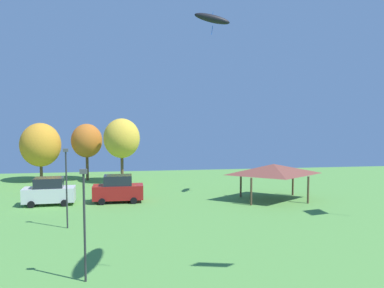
{
  "coord_description": "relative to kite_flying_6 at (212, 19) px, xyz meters",
  "views": [
    {
      "loc": [
        -2.89,
        0.1,
        8.77
      ],
      "look_at": [
        -0.86,
        14.7,
        7.58
      ],
      "focal_mm": 38.0,
      "sensor_mm": 36.0,
      "label": 1
    }
  ],
  "objects": [
    {
      "name": "kite_flying_6",
      "position": [
        0.0,
        0.0,
        0.0
      ],
      "size": [
        3.66,
        1.2,
        2.3
      ],
      "color": "black"
    },
    {
      "name": "parked_car_leftmost",
      "position": [
        -15.57,
        -0.38,
        -16.45
      ],
      "size": [
        4.8,
        2.32,
        2.6
      ],
      "rotation": [
        0.0,
        0.0,
        0.06
      ],
      "color": "silver",
      "rests_on": "ground"
    },
    {
      "name": "parked_car_second_from_left",
      "position": [
        -9.2,
        -0.14,
        -16.43
      ],
      "size": [
        4.8,
        2.16,
        2.64
      ],
      "rotation": [
        0.0,
        0.0,
        0.01
      ],
      "color": "maroon",
      "rests_on": "ground"
    },
    {
      "name": "park_pavilion",
      "position": [
        5.99,
        -1.21,
        -14.64
      ],
      "size": [
        7.25,
        4.92,
        3.6
      ],
      "color": "brown",
      "rests_on": "ground"
    },
    {
      "name": "light_post_0",
      "position": [
        -12.62,
        -8.48,
        -14.31
      ],
      "size": [
        0.36,
        0.2,
        6.02
      ],
      "color": "#2D2D33",
      "rests_on": "ground"
    },
    {
      "name": "light_post_1",
      "position": [
        -10.09,
        -18.54,
        -14.39
      ],
      "size": [
        0.36,
        0.2,
        5.86
      ],
      "color": "#2D2D33",
      "rests_on": "ground"
    },
    {
      "name": "treeline_tree_1",
      "position": [
        -19.25,
        13.11,
        -13.12
      ],
      "size": [
        4.96,
        4.96,
        7.34
      ],
      "color": "brown",
      "rests_on": "ground"
    },
    {
      "name": "treeline_tree_2",
      "position": [
        -13.63,
        13.29,
        -12.67
      ],
      "size": [
        3.88,
        3.88,
        7.21
      ],
      "color": "brown",
      "rests_on": "ground"
    },
    {
      "name": "treeline_tree_3",
      "position": [
        -9.16,
        10.78,
        -12.24
      ],
      "size": [
        4.41,
        4.41,
        7.92
      ],
      "color": "brown",
      "rests_on": "ground"
    }
  ]
}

